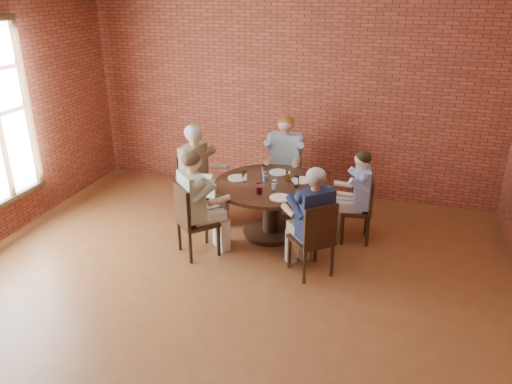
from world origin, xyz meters
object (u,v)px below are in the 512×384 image
(chair_b, at_px, (285,171))
(diner_c, at_px, (198,174))
(diner_a, at_px, (357,197))
(diner_d, at_px, (197,204))
(dining_table, at_px, (271,199))
(chair_d, at_px, (191,218))
(chair_c, at_px, (193,185))
(diner_e, at_px, (312,222))
(chair_a, at_px, (362,207))
(smartphone, at_px, (291,197))
(diner_b, at_px, (285,162))
(chair_e, at_px, (315,237))

(chair_b, xyz_separation_m, diner_c, (-1.03, -0.96, 0.18))
(diner_a, distance_m, diner_d, 2.06)
(dining_table, bearing_deg, chair_d, -134.37)
(chair_c, distance_m, diner_e, 2.13)
(chair_a, relative_size, chair_d, 0.93)
(diner_a, distance_m, chair_d, 2.15)
(chair_a, relative_size, chair_b, 0.92)
(diner_e, xyz_separation_m, smartphone, (-0.35, 0.43, 0.09))
(diner_a, relative_size, smartphone, 8.17)
(dining_table, xyz_separation_m, chair_a, (1.18, 0.17, -0.04))
(diner_e, bearing_deg, diner_d, -43.08)
(chair_b, distance_m, chair_c, 1.47)
(diner_c, distance_m, diner_d, 0.97)
(diner_d, height_order, diner_e, diner_d)
(diner_b, distance_m, chair_e, 2.07)
(chair_b, height_order, diner_d, diner_d)
(dining_table, height_order, chair_b, chair_b)
(chair_c, xyz_separation_m, chair_d, (0.40, -0.98, -0.01))
(diner_e, bearing_deg, chair_d, -40.58)
(diner_b, xyz_separation_m, chair_e, (0.82, -1.89, -0.19))
(diner_a, height_order, chair_e, diner_a)
(diner_b, relative_size, chair_d, 1.46)
(chair_c, bearing_deg, chair_e, -110.07)
(chair_e, bearing_deg, diner_e, -90.00)
(chair_b, relative_size, diner_c, 0.69)
(dining_table, relative_size, chair_c, 1.54)
(diner_a, distance_m, chair_c, 2.31)
(diner_a, xyz_separation_m, diner_e, (-0.41, -0.96, 0.04))
(diner_b, bearing_deg, dining_table, -90.00)
(chair_b, xyz_separation_m, chair_e, (0.83, -1.98, -0.01))
(diner_a, relative_size, diner_b, 0.90)
(diner_a, xyz_separation_m, diner_c, (-2.21, -0.01, 0.08))
(chair_c, bearing_deg, smartphone, -101.52)
(chair_b, height_order, chair_d, chair_b)
(dining_table, distance_m, chair_d, 1.14)
(diner_d, relative_size, smartphone, 8.91)
(chair_b, distance_m, diner_e, 2.07)
(diner_b, height_order, chair_d, diner_b)
(smartphone, bearing_deg, chair_e, -40.61)
(chair_d, bearing_deg, smartphone, -114.72)
(smartphone, bearing_deg, diner_e, -40.83)
(diner_c, relative_size, diner_e, 1.05)
(chair_b, height_order, diner_c, diner_c)
(diner_b, xyz_separation_m, diner_d, (-0.67, -1.77, -0.02))
(diner_b, bearing_deg, diner_a, -39.72)
(chair_c, bearing_deg, diner_d, -145.72)
(diner_c, bearing_deg, chair_d, -154.94)
(diner_a, relative_size, diner_c, 0.89)
(chair_a, relative_size, chair_c, 0.91)
(chair_c, bearing_deg, chair_d, -150.27)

